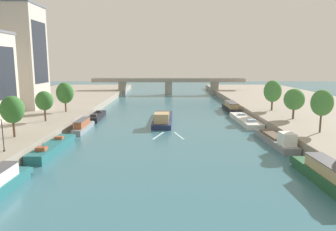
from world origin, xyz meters
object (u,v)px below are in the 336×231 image
(moored_boat_right_lone, at_px, (327,176))
(tree_left_nearest, at_px, (64,93))
(barge_midriver, at_px, (162,118))
(lamppost_left_bank, at_px, (2,134))
(moored_boat_left_upstream, at_px, (52,147))
(moored_boat_left_end, at_px, (82,126))
(tree_right_second, at_px, (272,91))
(bridge_far, at_px, (168,84))
(tree_left_far, at_px, (43,101))
(tree_left_second, at_px, (11,110))
(tree_right_nearest, at_px, (293,99))
(tree_right_past_mid, at_px, (321,103))
(moored_boat_right_second, at_px, (244,120))
(moored_boat_right_upstream, at_px, (230,107))
(moored_boat_left_downstream, at_px, (96,116))
(moored_boat_right_gap_after, at_px, (275,139))

(moored_boat_right_lone, height_order, tree_left_nearest, tree_left_nearest)
(barge_midriver, xyz_separation_m, lamppost_left_bank, (-19.23, -29.50, 3.36))
(moored_boat_left_upstream, distance_m, moored_boat_left_end, 14.31)
(tree_right_second, height_order, bridge_far, tree_right_second)
(barge_midriver, bearing_deg, tree_left_nearest, 173.46)
(tree_left_far, bearing_deg, tree_left_second, -88.47)
(bridge_far, bearing_deg, tree_right_second, -66.88)
(barge_midriver, height_order, tree_right_nearest, tree_right_nearest)
(tree_left_far, xyz_separation_m, tree_right_past_mid, (47.12, -9.83, 0.87))
(moored_boat_right_second, distance_m, bridge_far, 62.84)
(moored_boat_left_upstream, distance_m, moored_boat_right_lone, 35.95)
(moored_boat_right_lone, relative_size, tree_right_past_mid, 2.03)
(moored_boat_right_lone, relative_size, lamppost_left_bank, 3.35)
(moored_boat_right_upstream, bearing_deg, bridge_far, 110.92)
(tree_left_second, relative_size, tree_right_past_mid, 0.90)
(moored_boat_left_downstream, bearing_deg, tree_left_second, -103.97)
(barge_midriver, height_order, moored_boat_left_upstream, barge_midriver)
(moored_boat_left_end, height_order, moored_boat_right_upstream, moored_boat_right_upstream)
(tree_right_second, bearing_deg, tree_left_nearest, -177.56)
(moored_boat_left_upstream, relative_size, tree_right_past_mid, 2.02)
(barge_midriver, distance_m, moored_boat_right_second, 17.84)
(tree_right_second, relative_size, lamppost_left_bank, 1.68)
(tree_left_far, xyz_separation_m, tree_right_nearest, (47.65, 2.34, -0.01))
(moored_boat_right_gap_after, xyz_separation_m, tree_left_nearest, (-40.05, 21.45, 5.31))
(moored_boat_right_gap_after, xyz_separation_m, lamppost_left_bank, (-37.51, -10.55, 3.37))
(moored_boat_left_upstream, relative_size, moored_boat_left_downstream, 1.10)
(moored_boat_right_second, bearing_deg, tree_right_nearest, -37.85)
(barge_midriver, xyz_separation_m, moored_boat_right_lone, (18.01, -35.84, 0.26))
(tree_left_far, relative_size, tree_left_nearest, 0.86)
(moored_boat_left_downstream, xyz_separation_m, moored_boat_right_second, (33.03, -4.55, -0.06))
(moored_boat_right_upstream, height_order, tree_right_nearest, tree_right_nearest)
(moored_boat_left_downstream, relative_size, moored_boat_right_lone, 0.90)
(moored_boat_right_gap_after, bearing_deg, tree_right_past_mid, 1.97)
(moored_boat_right_lone, height_order, tree_right_nearest, tree_right_nearest)
(tree_left_nearest, bearing_deg, lamppost_left_bank, -85.46)
(moored_boat_right_gap_after, bearing_deg, moored_boat_left_end, 162.92)
(moored_boat_left_upstream, relative_size, tree_left_nearest, 2.09)
(moored_boat_left_upstream, xyz_separation_m, moored_boat_right_second, (33.42, 22.57, -0.11))
(moored_boat_right_upstream, xyz_separation_m, tree_left_second, (-39.68, -38.19, 5.00))
(moored_boat_left_end, distance_m, lamppost_left_bank, 21.44)
(tree_left_far, distance_m, tree_right_second, 48.92)
(moored_boat_right_upstream, bearing_deg, tree_left_second, -136.10)
(moored_boat_left_upstream, bearing_deg, barge_midriver, 55.91)
(moored_boat_left_downstream, xyz_separation_m, tree_right_past_mid, (40.34, -22.81, 6.01))
(tree_right_nearest, bearing_deg, tree_left_nearest, 169.21)
(barge_midriver, xyz_separation_m, moored_boat_left_downstream, (-15.19, 4.09, -0.22))
(tree_right_second, distance_m, lamppost_left_bank, 55.88)
(moored_boat_left_upstream, height_order, bridge_far, bridge_far)
(tree_left_nearest, distance_m, bridge_far, 62.07)
(moored_boat_right_second, relative_size, moored_boat_right_upstream, 1.20)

